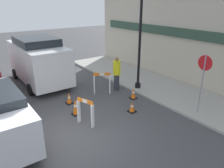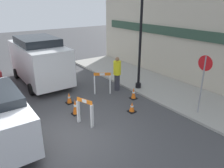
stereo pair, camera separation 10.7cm
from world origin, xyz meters
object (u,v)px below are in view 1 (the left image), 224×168
stop_sign (203,75)px  work_van (38,59)px  person_worker (117,73)px  streetlamp_post (141,8)px

stop_sign → work_van: size_ratio=0.48×
person_worker → work_van: size_ratio=0.36×
stop_sign → person_worker: 4.31m
person_worker → work_van: 4.54m
stop_sign → person_worker: bearing=16.6°
streetlamp_post → work_van: (-4.08, -3.84, -2.70)m
person_worker → work_van: bearing=-87.2°
person_worker → work_van: work_van is taller
stop_sign → work_van: bearing=28.7°
stop_sign → work_van: work_van is taller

